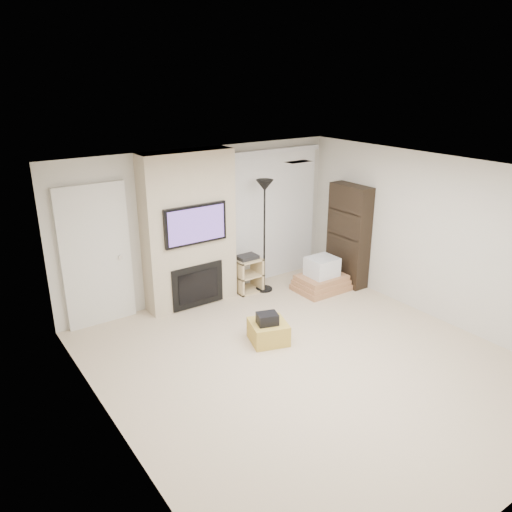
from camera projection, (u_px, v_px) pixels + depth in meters
floor at (308, 364)px, 6.53m from camera, size 5.00×5.50×0.00m
ceiling at (316, 175)px, 5.67m from camera, size 5.00×5.50×0.00m
wall_back at (202, 224)px, 8.22m from camera, size 5.00×0.00×2.50m
wall_left at (113, 333)px, 4.76m from camera, size 0.00×5.50×2.50m
wall_right at (439, 240)px, 7.45m from camera, size 0.00×5.50×2.50m
hvac_vent at (299, 162)px, 6.51m from camera, size 0.35×0.18×0.01m
ottoman at (268, 332)px, 7.04m from camera, size 0.63×0.63×0.30m
black_bag at (267, 319)px, 6.92m from camera, size 0.33×0.30×0.16m
fireplace_wall at (190, 231)px, 7.88m from camera, size 1.50×0.47×2.50m
entry_door at (96, 257)px, 7.30m from camera, size 1.02×0.11×2.14m
vertical_blinds at (272, 211)px, 8.93m from camera, size 1.98×0.10×2.37m
floor_lamp at (265, 205)px, 8.26m from camera, size 0.29×0.29×1.96m
av_stand at (247, 272)px, 8.63m from camera, size 0.45×0.38×0.66m
box_stack at (321, 278)px, 8.71m from camera, size 0.90×0.68×0.60m
bookshelf at (349, 235)px, 8.79m from camera, size 0.30×0.80×1.80m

